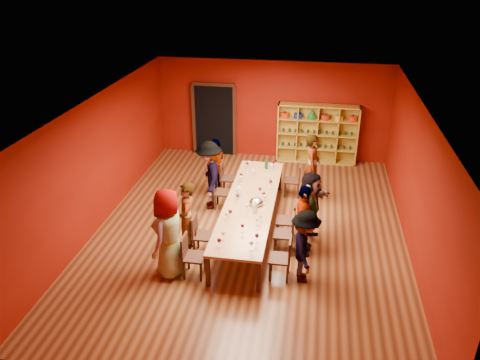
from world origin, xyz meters
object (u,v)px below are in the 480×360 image
at_px(chair_person_left_1, 200,233).
at_px(spittoon_bowl, 256,202).
at_px(chair_person_right_4, 295,178).
at_px(person_right_4, 312,166).
at_px(person_left_1, 187,218).
at_px(person_right_1, 303,221).
at_px(person_right_2, 310,207).
at_px(chair_person_right_2, 289,218).
at_px(person_left_0, 169,233).
at_px(person_left_3, 210,175).
at_px(person_right_0, 305,247).
at_px(wine_bottle, 266,164).
at_px(tasting_table, 250,203).
at_px(person_left_4, 216,166).
at_px(shelving_unit, 317,131).
at_px(chair_person_left_0, 190,254).
at_px(chair_person_left_3, 220,190).
at_px(chair_person_right_0, 284,256).
at_px(chair_person_left_4, 226,176).
at_px(chair_person_right_1, 287,232).

bearing_deg(chair_person_left_1, spittoon_bowl, 41.27).
height_order(chair_person_right_4, person_right_4, person_right_4).
relative_size(person_left_1, chair_person_right_4, 1.83).
xyz_separation_m(person_right_1, spittoon_bowl, (-1.06, 0.59, 0.03)).
xyz_separation_m(person_right_2, chair_person_right_4, (-0.43, 2.08, -0.33)).
bearing_deg(chair_person_right_2, person_left_0, -142.95).
distance_m(person_left_1, person_left_3, 2.02).
xyz_separation_m(person_right_0, wine_bottle, (-1.15, 3.48, 0.12)).
xyz_separation_m(tasting_table, person_left_4, (-1.16, 1.74, 0.07)).
relative_size(shelving_unit, chair_person_left_1, 2.70).
xyz_separation_m(person_left_1, person_right_2, (2.52, 0.90, 0.01)).
relative_size(chair_person_left_0, chair_person_left_3, 1.00).
xyz_separation_m(person_left_4, person_right_4, (2.48, 0.16, 0.11)).
relative_size(chair_person_left_0, person_left_4, 0.58).
distance_m(chair_person_left_0, person_right_2, 2.83).
height_order(shelving_unit, person_right_1, shelving_unit).
bearing_deg(person_left_0, chair_person_right_2, 137.57).
bearing_deg(shelving_unit, person_right_0, -90.95).
xyz_separation_m(person_left_0, chair_person_right_0, (2.23, 0.23, -0.43)).
distance_m(shelving_unit, chair_person_right_2, 4.56).
bearing_deg(person_left_4, chair_person_left_0, 12.80).
bearing_deg(wine_bottle, chair_person_right_2, -69.35).
xyz_separation_m(tasting_table, person_right_1, (1.22, -0.75, 0.10)).
distance_m(person_left_3, person_right_2, 2.74).
xyz_separation_m(shelving_unit, chair_person_right_4, (-0.49, -2.42, -0.49)).
bearing_deg(chair_person_left_0, tasting_table, 64.11).
bearing_deg(chair_person_left_4, tasting_table, -62.36).
bearing_deg(person_right_4, chair_person_right_4, 91.66).
relative_size(person_left_4, person_right_0, 1.01).
bearing_deg(chair_person_left_0, chair_person_left_4, 90.00).
height_order(person_right_0, wine_bottle, person_right_0).
relative_size(chair_person_left_3, chair_person_right_0, 1.00).
height_order(chair_person_left_3, chair_person_left_4, same).
height_order(chair_person_left_1, chair_person_right_4, same).
xyz_separation_m(person_left_3, chair_person_right_0, (2.07, -2.57, -0.38)).
distance_m(person_left_0, person_right_1, 2.78).
distance_m(tasting_table, chair_person_right_1, 1.20).
bearing_deg(chair_person_right_4, shelving_unit, 78.65).
bearing_deg(chair_person_right_0, person_left_4, 121.43).
relative_size(person_left_3, person_left_4, 1.14).
bearing_deg(tasting_table, chair_person_left_3, 134.54).
distance_m(chair_person_left_3, person_right_4, 2.46).
xyz_separation_m(chair_person_left_0, chair_person_right_1, (1.82, 1.13, 0.00)).
height_order(chair_person_right_0, person_right_1, person_right_1).
relative_size(person_left_0, chair_person_left_4, 2.07).
bearing_deg(chair_person_right_4, person_left_3, -154.86).
bearing_deg(spittoon_bowl, person_left_3, 140.38).
xyz_separation_m(shelving_unit, chair_person_right_2, (-0.49, -4.51, -0.49)).
height_order(shelving_unit, chair_person_right_1, shelving_unit).
xyz_separation_m(person_left_3, wine_bottle, (1.30, 0.91, 0.01)).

